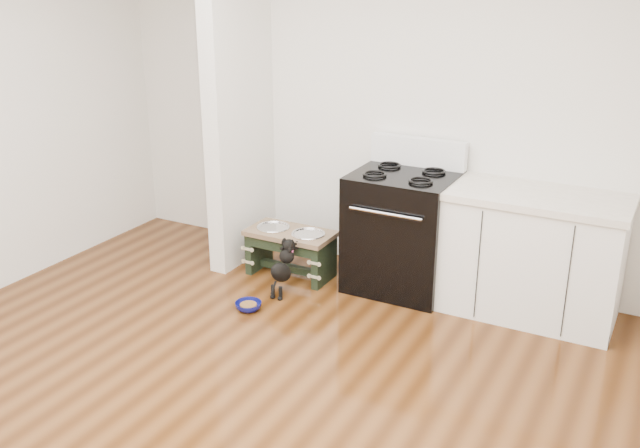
# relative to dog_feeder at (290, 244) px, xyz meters

# --- Properties ---
(ground) EXTENTS (5.00, 5.00, 0.00)m
(ground) POSITION_rel_dog_feeder_xyz_m (0.62, -1.94, -0.27)
(ground) COLOR #3F200B
(ground) RESTS_ON ground
(room_shell) EXTENTS (5.00, 5.00, 5.00)m
(room_shell) POSITION_rel_dog_feeder_xyz_m (0.62, -1.94, 1.35)
(room_shell) COLOR silver
(room_shell) RESTS_ON ground
(partition_wall) EXTENTS (0.15, 0.80, 2.70)m
(partition_wall) POSITION_rel_dog_feeder_xyz_m (-0.56, 0.16, 1.08)
(partition_wall) COLOR silver
(partition_wall) RESTS_ON ground
(oven_range) EXTENTS (0.76, 0.69, 1.14)m
(oven_range) POSITION_rel_dog_feeder_xyz_m (0.87, 0.22, 0.20)
(oven_range) COLOR black
(oven_range) RESTS_ON ground
(cabinet_run) EXTENTS (1.24, 0.64, 0.91)m
(cabinet_run) POSITION_rel_dog_feeder_xyz_m (1.85, 0.24, 0.18)
(cabinet_run) COLOR white
(cabinet_run) RESTS_ON ground
(dog_feeder) EXTENTS (0.70, 0.37, 0.40)m
(dog_feeder) POSITION_rel_dog_feeder_xyz_m (0.00, 0.00, 0.00)
(dog_feeder) COLOR black
(dog_feeder) RESTS_ON ground
(puppy) EXTENTS (0.12, 0.36, 0.43)m
(puppy) POSITION_rel_dog_feeder_xyz_m (0.12, -0.32, -0.04)
(puppy) COLOR black
(puppy) RESTS_ON ground
(floor_bowl) EXTENTS (0.24, 0.24, 0.06)m
(floor_bowl) POSITION_rel_dog_feeder_xyz_m (0.04, -0.68, -0.24)
(floor_bowl) COLOR #0C0F5A
(floor_bowl) RESTS_ON ground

